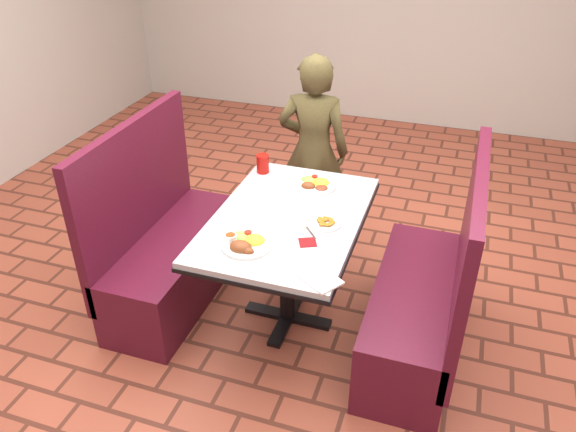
# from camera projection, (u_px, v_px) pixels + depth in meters

# --- Properties ---
(dining_table) EXTENTS (0.81, 1.21, 0.75)m
(dining_table) POSITION_uv_depth(u_px,v_px,m) (288.00, 230.00, 3.18)
(dining_table) COLOR #B6B8BB
(dining_table) RESTS_ON ground
(booth_bench_left) EXTENTS (0.47, 1.20, 1.17)m
(booth_bench_left) POSITION_uv_depth(u_px,v_px,m) (169.00, 252.00, 3.57)
(booth_bench_left) COLOR #561327
(booth_bench_left) RESTS_ON ground
(booth_bench_right) EXTENTS (0.47, 1.20, 1.17)m
(booth_bench_right) POSITION_uv_depth(u_px,v_px,m) (423.00, 304.00, 3.14)
(booth_bench_right) COLOR #561327
(booth_bench_right) RESTS_ON ground
(diner_person) EXTENTS (0.54, 0.38, 1.39)m
(diner_person) POSITION_uv_depth(u_px,v_px,m) (313.00, 151.00, 3.99)
(diner_person) COLOR brown
(diner_person) RESTS_ON ground
(near_dinner_plate) EXTENTS (0.27, 0.27, 0.08)m
(near_dinner_plate) POSITION_uv_depth(u_px,v_px,m) (245.00, 241.00, 2.87)
(near_dinner_plate) COLOR white
(near_dinner_plate) RESTS_ON dining_table
(far_dinner_plate) EXTENTS (0.26, 0.26, 0.07)m
(far_dinner_plate) POSITION_uv_depth(u_px,v_px,m) (315.00, 183.00, 3.42)
(far_dinner_plate) COLOR white
(far_dinner_plate) RESTS_ON dining_table
(plantain_plate) EXTENTS (0.17, 0.17, 0.03)m
(plantain_plate) POSITION_uv_depth(u_px,v_px,m) (326.00, 223.00, 3.05)
(plantain_plate) COLOR white
(plantain_plate) RESTS_ON dining_table
(maroon_napkin) EXTENTS (0.12, 0.12, 0.00)m
(maroon_napkin) POSITION_uv_depth(u_px,v_px,m) (308.00, 242.00, 2.91)
(maroon_napkin) COLOR maroon
(maroon_napkin) RESTS_ON dining_table
(spoon_utensil) EXTENTS (0.09, 0.11, 0.00)m
(spoon_utensil) POSITION_uv_depth(u_px,v_px,m) (311.00, 233.00, 2.98)
(spoon_utensil) COLOR silver
(spoon_utensil) RESTS_ON dining_table
(red_tumbler) EXTENTS (0.08, 0.08, 0.12)m
(red_tumbler) POSITION_uv_depth(u_px,v_px,m) (263.00, 164.00, 3.56)
(red_tumbler) COLOR #B1110B
(red_tumbler) RESTS_ON dining_table
(paper_napkin) EXTENTS (0.23, 0.22, 0.01)m
(paper_napkin) POSITION_uv_depth(u_px,v_px,m) (320.00, 279.00, 2.64)
(paper_napkin) COLOR white
(paper_napkin) RESTS_ON dining_table
(knife_utensil) EXTENTS (0.01, 0.18, 0.00)m
(knife_utensil) POSITION_uv_depth(u_px,v_px,m) (257.00, 244.00, 2.88)
(knife_utensil) COLOR silver
(knife_utensil) RESTS_ON dining_table
(fork_utensil) EXTENTS (0.01, 0.15, 0.00)m
(fork_utensil) POSITION_uv_depth(u_px,v_px,m) (244.00, 244.00, 2.88)
(fork_utensil) COLOR silver
(fork_utensil) RESTS_ON dining_table
(lettuce_shreds) EXTENTS (0.28, 0.32, 0.00)m
(lettuce_shreds) POSITION_uv_depth(u_px,v_px,m) (298.00, 212.00, 3.17)
(lettuce_shreds) COLOR #A2D053
(lettuce_shreds) RESTS_ON dining_table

